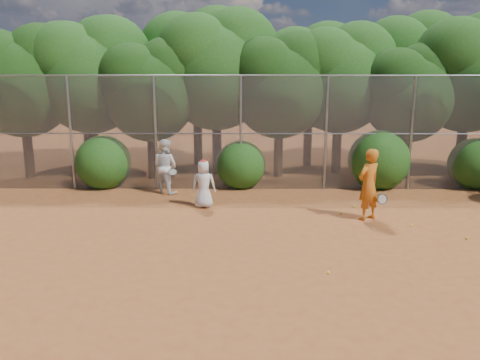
{
  "coord_description": "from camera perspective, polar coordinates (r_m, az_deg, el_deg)",
  "views": [
    {
      "loc": [
        -0.91,
        -10.4,
        3.96
      ],
      "look_at": [
        -1.0,
        2.5,
        1.1
      ],
      "focal_mm": 35.0,
      "sensor_mm": 36.0,
      "label": 1
    }
  ],
  "objects": [
    {
      "name": "ball_3",
      "position": [
        12.99,
        25.92,
        -6.4
      ],
      "size": [
        0.07,
        0.07,
        0.07
      ],
      "primitive_type": "sphere",
      "color": "yellow",
      "rests_on": "ground"
    },
    {
      "name": "ball_2",
      "position": [
        9.92,
        10.72,
        -11.03
      ],
      "size": [
        0.07,
        0.07,
        0.07
      ],
      "primitive_type": "sphere",
      "color": "yellow",
      "rests_on": "ground"
    },
    {
      "name": "fence_back",
      "position": [
        16.53,
        3.16,
        5.85
      ],
      "size": [
        20.05,
        0.09,
        4.03
      ],
      "color": "gray",
      "rests_on": "ground"
    },
    {
      "name": "tree_3",
      "position": [
        19.28,
        -2.73,
        13.77
      ],
      "size": [
        4.89,
        4.26,
        6.7
      ],
      "color": "black",
      "rests_on": "ground"
    },
    {
      "name": "tree_7",
      "position": [
        21.06,
        26.24,
        12.11
      ],
      "size": [
        4.77,
        4.14,
        6.53
      ],
      "color": "black",
      "rests_on": "ground"
    },
    {
      "name": "tree_1",
      "position": [
        19.88,
        -17.69,
        12.51
      ],
      "size": [
        4.64,
        4.03,
        6.35
      ],
      "color": "black",
      "rests_on": "ground"
    },
    {
      "name": "tree_9",
      "position": [
        22.38,
        -18.38,
        12.84
      ],
      "size": [
        4.83,
        4.2,
        6.62
      ],
      "color": "black",
      "rests_on": "ground"
    },
    {
      "name": "ball_1",
      "position": [
        14.09,
        12.17,
        -3.97
      ],
      "size": [
        0.07,
        0.07,
        0.07
      ],
      "primitive_type": "sphere",
      "color": "yellow",
      "rests_on": "ground"
    },
    {
      "name": "bush_1",
      "position": [
        16.98,
        0.09,
        2.11
      ],
      "size": [
        1.8,
        1.8,
        1.8
      ],
      "primitive_type": "sphere",
      "color": "#194611",
      "rests_on": "ground"
    },
    {
      "name": "tree_5",
      "position": [
        19.85,
        12.22,
        12.47
      ],
      "size": [
        4.51,
        3.92,
        6.17
      ],
      "color": "black",
      "rests_on": "ground"
    },
    {
      "name": "ball_0",
      "position": [
        13.52,
        20.14,
        -5.17
      ],
      "size": [
        0.07,
        0.07,
        0.07
      ],
      "primitive_type": "sphere",
      "color": "yellow",
      "rests_on": "ground"
    },
    {
      "name": "tree_12",
      "position": [
        22.91,
        19.98,
        13.14
      ],
      "size": [
        5.02,
        4.37,
        6.88
      ],
      "color": "black",
      "rests_on": "ground"
    },
    {
      "name": "bush_3",
      "position": [
        18.94,
        26.77,
        2.0
      ],
      "size": [
        1.9,
        1.9,
        1.9
      ],
      "primitive_type": "sphere",
      "color": "#194611",
      "rests_on": "ground"
    },
    {
      "name": "tree_0",
      "position": [
        20.32,
        -24.95,
        11.28
      ],
      "size": [
        4.38,
        3.81,
        6.0
      ],
      "color": "black",
      "rests_on": "ground"
    },
    {
      "name": "bush_2",
      "position": [
        17.64,
        16.57,
        2.64
      ],
      "size": [
        2.2,
        2.2,
        2.2
      ],
      "primitive_type": "sphere",
      "color": "#194611",
      "rests_on": "ground"
    },
    {
      "name": "tree_10",
      "position": [
        21.56,
        -5.15,
        14.22
      ],
      "size": [
        5.15,
        4.48,
        7.06
      ],
      "color": "black",
      "rests_on": "ground"
    },
    {
      "name": "bush_0",
      "position": [
        17.71,
        -16.32,
        2.36
      ],
      "size": [
        2.0,
        2.0,
        2.0
      ],
      "primitive_type": "sphere",
      "color": "#194611",
      "rests_on": "ground"
    },
    {
      "name": "tree_11",
      "position": [
        21.25,
        8.65,
        12.9
      ],
      "size": [
        4.64,
        4.03,
        6.35
      ],
      "color": "black",
      "rests_on": "ground"
    },
    {
      "name": "ball_4",
      "position": [
        14.9,
        13.77,
        -3.15
      ],
      "size": [
        0.07,
        0.07,
        0.07
      ],
      "primitive_type": "sphere",
      "color": "yellow",
      "rests_on": "ground"
    },
    {
      "name": "player_teen",
      "position": [
        14.36,
        -4.44,
        -0.47
      ],
      "size": [
        0.74,
        0.5,
        1.5
      ],
      "rotation": [
        0.0,
        0.0,
        3.09
      ],
      "color": "silver",
      "rests_on": "ground"
    },
    {
      "name": "tree_2",
      "position": [
        18.58,
        -10.78,
        11.12
      ],
      "size": [
        3.99,
        3.47,
        5.47
      ],
      "color": "black",
      "rests_on": "ground"
    },
    {
      "name": "player_yellow",
      "position": [
        13.53,
        15.41,
        -0.55
      ],
      "size": [
        0.95,
        0.82,
        2.02
      ],
      "rotation": [
        0.0,
        0.0,
        3.75
      ],
      "color": "#C76617",
      "rests_on": "ground"
    },
    {
      "name": "tree_6",
      "position": [
        19.54,
        20.04,
        10.31
      ],
      "size": [
        3.86,
        3.36,
        5.29
      ],
      "color": "black",
      "rests_on": "ground"
    },
    {
      "name": "ground",
      "position": [
        11.17,
        5.1,
        -8.32
      ],
      "size": [
        80.0,
        80.0,
        0.0
      ],
      "primitive_type": "plane",
      "color": "#974D22",
      "rests_on": "ground"
    },
    {
      "name": "player_white",
      "position": [
        16.31,
        -9.1,
        1.66
      ],
      "size": [
        1.15,
        1.08,
        1.88
      ],
      "rotation": [
        0.0,
        0.0,
        2.6
      ],
      "color": "white",
      "rests_on": "ground"
    },
    {
      "name": "tree_4",
      "position": [
        18.7,
        4.99,
        11.83
      ],
      "size": [
        4.19,
        3.64,
        5.73
      ],
      "color": "black",
      "rests_on": "ground"
    }
  ]
}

